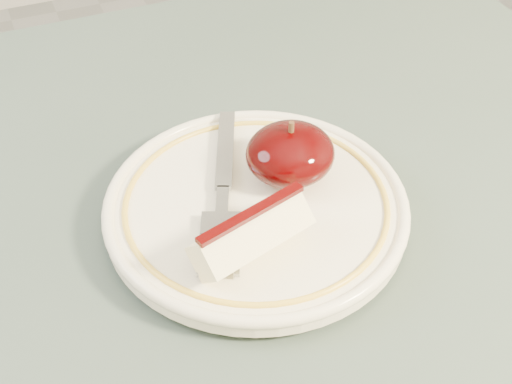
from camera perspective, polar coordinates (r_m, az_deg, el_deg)
name	(u,v)px	position (r m, az deg, el deg)	size (l,w,h in m)	color
plate	(256,207)	(0.50, 0.00, -1.18)	(0.22, 0.22, 0.02)	white
apple_half	(290,154)	(0.51, 2.76, 3.07)	(0.06, 0.06, 0.05)	black
apple_wedge	(251,234)	(0.45, -0.37, -3.39)	(0.09, 0.06, 0.04)	#F4E7B4
fork	(223,190)	(0.50, -2.66, 0.20)	(0.08, 0.16, 0.00)	gray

